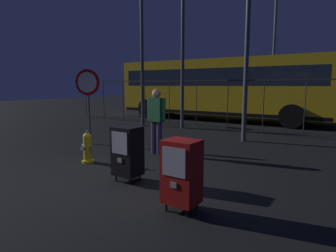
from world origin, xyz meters
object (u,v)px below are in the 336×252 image
object	(u,v)px
fire_hydrant	(87,147)
pedestrian	(156,118)
street_light_near_right	(183,3)
street_light_near_left	(275,34)
bus_far	(249,86)
newspaper_box_secondary	(182,172)
stop_sign	(88,91)
newspaper_box_primary	(127,151)
bus_near	(220,86)
street_light_far_right	(142,19)

from	to	relation	value
fire_hydrant	pedestrian	distance (m)	1.85
street_light_near_right	street_light_near_left	bearing A→B (deg)	73.85
bus_far	fire_hydrant	bearing A→B (deg)	-77.76
newspaper_box_secondary	pedestrian	world-z (taller)	pedestrian
stop_sign	fire_hydrant	bearing A→B (deg)	-41.75
newspaper_box_secondary	pedestrian	size ratio (longest dim) A/B	0.61
fire_hydrant	stop_sign	size ratio (longest dim) A/B	0.33
fire_hydrant	newspaper_box_primary	world-z (taller)	newspaper_box_primary
pedestrian	newspaper_box_secondary	bearing A→B (deg)	-47.52
bus_near	street_light_near_left	xyz separation A→B (m)	(1.82, 2.91, 2.80)
newspaper_box_primary	street_light_near_left	xyz separation A→B (m)	(-0.79, 12.70, 3.94)
newspaper_box_secondary	street_light_near_left	xyz separation A→B (m)	(-2.29, 13.23, 3.94)
bus_far	street_light_far_right	world-z (taller)	street_light_far_right
bus_near	pedestrian	bearing A→B (deg)	-78.75
newspaper_box_primary	bus_near	bearing A→B (deg)	104.94
stop_sign	street_light_near_right	bearing A→B (deg)	82.06
newspaper_box_primary	bus_near	size ratio (longest dim) A/B	0.10
street_light_near_left	bus_far	bearing A→B (deg)	139.23
stop_sign	street_light_far_right	bearing A→B (deg)	106.95
newspaper_box_secondary	street_light_far_right	distance (m)	9.66
newspaper_box_primary	stop_sign	size ratio (longest dim) A/B	0.46
pedestrian	bus_near	xyz separation A→B (m)	(-1.79, 7.79, 0.76)
bus_far	street_light_near_right	xyz separation A→B (m)	(-0.06, -8.00, 3.24)
fire_hydrant	street_light_far_right	size ratio (longest dim) A/B	0.09
newspaper_box_primary	street_light_near_right	bearing A→B (deg)	113.04
newspaper_box_primary	newspaper_box_secondary	xyz separation A→B (m)	(1.50, -0.53, 0.00)
newspaper_box_primary	pedestrian	world-z (taller)	pedestrian
newspaper_box_secondary	pedestrian	xyz separation A→B (m)	(-2.32, 2.53, 0.38)
stop_sign	newspaper_box_secondary	bearing A→B (deg)	-27.03
fire_hydrant	street_light_near_right	size ratio (longest dim) A/B	0.09
pedestrian	bus_far	distance (m)	12.40
street_light_near_right	street_light_far_right	world-z (taller)	street_light_near_right
street_light_near_left	pedestrian	bearing A→B (deg)	-90.14
fire_hydrant	street_light_near_left	distance (m)	12.96
fire_hydrant	street_light_near_right	bearing A→B (deg)	99.96
stop_sign	bus_near	bearing A→B (deg)	85.24
pedestrian	street_light_near_right	xyz separation A→B (m)	(-1.84, 4.25, 4.01)
newspaper_box_primary	newspaper_box_secondary	size ratio (longest dim) A/B	1.00
stop_sign	street_light_near_right	distance (m)	5.53
street_light_near_left	street_light_far_right	size ratio (longest dim) A/B	1.00
street_light_far_right	newspaper_box_primary	bearing A→B (deg)	-52.88
pedestrian	street_light_near_right	bearing A→B (deg)	113.39
newspaper_box_secondary	street_light_near_right	bearing A→B (deg)	121.50
bus_near	street_light_near_right	world-z (taller)	street_light_near_right
stop_sign	bus_far	distance (m)	12.37
fire_hydrant	street_light_far_right	distance (m)	7.46
newspaper_box_primary	street_light_far_right	xyz separation A→B (m)	(-4.50, 5.95, 3.93)
bus_near	street_light_near_left	distance (m)	4.43
pedestrian	street_light_near_left	xyz separation A→B (m)	(0.03, 10.70, 3.57)
bus_far	street_light_near_right	world-z (taller)	street_light_near_right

